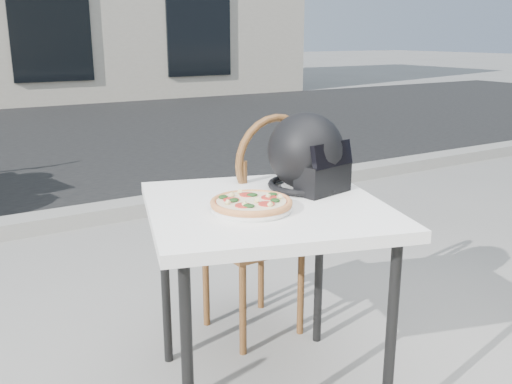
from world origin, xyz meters
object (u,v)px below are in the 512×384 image
pizza (251,202)px  cafe_table_main (266,222)px  cafe_chair_main (262,217)px  plate (251,208)px  helmet (307,156)px

pizza → cafe_table_main: bearing=27.7°
pizza → cafe_chair_main: cafe_chair_main is taller
cafe_table_main → plate: 0.13m
helmet → pizza: bearing=-169.9°
pizza → cafe_chair_main: 0.62m
pizza → helmet: 0.39m
cafe_table_main → helmet: 0.34m
pizza → helmet: helmet is taller
pizza → helmet: size_ratio=0.97×
cafe_table_main → cafe_chair_main: (0.24, 0.42, -0.13)m
plate → cafe_chair_main: cafe_chair_main is taller
helmet → plate: bearing=-169.8°
pizza → cafe_chair_main: (0.34, 0.47, -0.24)m
cafe_chair_main → cafe_table_main: bearing=56.6°
cafe_table_main → pizza: size_ratio=3.02×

